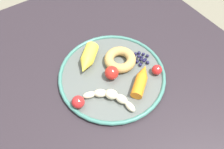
% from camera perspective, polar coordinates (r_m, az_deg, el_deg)
% --- Properties ---
extents(dining_table, '(1.05, 0.99, 0.75)m').
position_cam_1_polar(dining_table, '(0.77, -1.95, -5.73)').
color(dining_table, '#272025').
rests_on(dining_table, ground_plane).
extents(plate, '(0.34, 0.34, 0.02)m').
position_cam_1_polar(plate, '(0.70, -0.00, -0.13)').
color(plate, '#515752').
rests_on(plate, dining_table).
extents(banana, '(0.13, 0.11, 0.03)m').
position_cam_1_polar(banana, '(0.64, -0.38, -5.74)').
color(banana, beige).
rests_on(banana, plate).
extents(carrot_orange, '(0.10, 0.11, 0.04)m').
position_cam_1_polar(carrot_orange, '(0.67, 7.48, -1.45)').
color(carrot_orange, orange).
rests_on(carrot_orange, plate).
extents(carrot_yellow, '(0.10, 0.11, 0.04)m').
position_cam_1_polar(carrot_yellow, '(0.71, -6.26, 4.13)').
color(carrot_yellow, yellow).
rests_on(carrot_yellow, plate).
extents(donut, '(0.14, 0.14, 0.03)m').
position_cam_1_polar(donut, '(0.71, 2.10, 3.88)').
color(donut, tan).
rests_on(donut, plate).
extents(blueberry_pile, '(0.06, 0.06, 0.02)m').
position_cam_1_polar(blueberry_pile, '(0.73, 7.41, 4.16)').
color(blueberry_pile, '#191638').
rests_on(blueberry_pile, plate).
extents(tomato_near, '(0.04, 0.04, 0.04)m').
position_cam_1_polar(tomato_near, '(0.67, -0.15, 0.50)').
color(tomato_near, red).
rests_on(tomato_near, plate).
extents(tomato_mid, '(0.04, 0.04, 0.04)m').
position_cam_1_polar(tomato_mid, '(0.63, -8.72, -7.03)').
color(tomato_mid, red).
rests_on(tomato_mid, plate).
extents(tomato_far, '(0.03, 0.03, 0.03)m').
position_cam_1_polar(tomato_far, '(0.70, 11.51, 1.20)').
color(tomato_far, red).
rests_on(tomato_far, plate).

